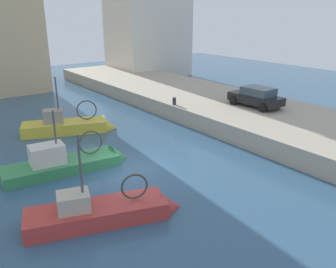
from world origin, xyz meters
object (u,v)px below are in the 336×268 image
fishing_boat_red (106,218)px  fishing_boat_yellow (70,130)px  fishing_boat_green (69,167)px  mooring_bollard_mid (174,101)px  parked_car_black (256,97)px

fishing_boat_red → fishing_boat_yellow: 11.76m
fishing_boat_red → fishing_boat_yellow: fishing_boat_yellow is taller
fishing_boat_green → mooring_bollard_mid: 10.82m
parked_car_black → mooring_bollard_mid: size_ratio=7.47×
fishing_boat_green → mooring_bollard_mid: fishing_boat_green is taller
fishing_boat_green → parked_car_black: fishing_boat_green is taller
fishing_boat_yellow → mooring_bollard_mid: (7.60, -2.00, 1.36)m
fishing_boat_red → parked_car_black: (15.23, 5.29, 1.85)m
fishing_boat_green → parked_car_black: bearing=-0.8°
fishing_boat_yellow → mooring_bollard_mid: fishing_boat_yellow is taller
fishing_boat_yellow → parked_car_black: size_ratio=1.60×
fishing_boat_red → mooring_bollard_mid: size_ratio=11.76×
fishing_boat_green → fishing_boat_yellow: bearing=67.6°
parked_car_black → fishing_boat_green: bearing=179.2°
fishing_boat_red → fishing_boat_green: (0.66, 5.48, 0.06)m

